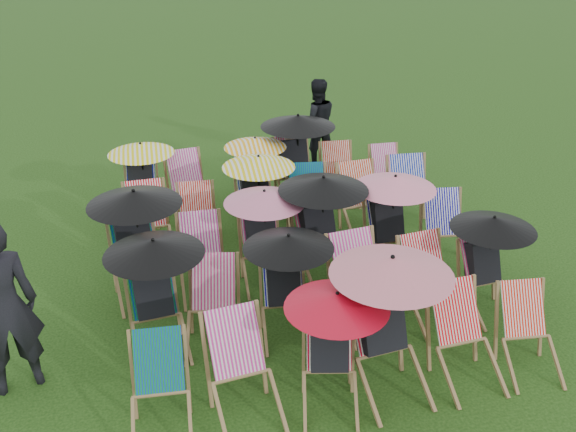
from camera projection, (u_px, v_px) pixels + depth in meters
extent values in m
plane|color=black|center=(303.00, 281.00, 8.48)|extent=(100.00, 100.00, 0.00)
cube|color=#0B7629|center=(158.00, 361.00, 6.07)|extent=(0.48, 0.36, 0.55)
cube|color=#D92B94|center=(235.00, 341.00, 6.24)|extent=(0.56, 0.45, 0.60)
cube|color=red|center=(329.00, 341.00, 6.37)|extent=(0.50, 0.41, 0.53)
cube|color=black|center=(329.00, 344.00, 6.33)|extent=(0.44, 0.45, 0.55)
sphere|color=tan|center=(329.00, 314.00, 6.29)|extent=(0.19, 0.19, 0.19)
cylinder|color=black|center=(336.00, 326.00, 6.19)|extent=(0.03, 0.03, 0.65)
cone|color=red|center=(337.00, 301.00, 6.06)|extent=(1.02, 1.02, 0.16)
cube|color=red|center=(377.00, 317.00, 6.54)|extent=(0.58, 0.46, 0.64)
cube|color=black|center=(379.00, 320.00, 6.49)|extent=(0.51, 0.52, 0.67)
sphere|color=tan|center=(376.00, 285.00, 6.43)|extent=(0.23, 0.23, 0.23)
cylinder|color=black|center=(389.00, 297.00, 6.34)|extent=(0.03, 0.03, 0.78)
cone|color=#D16B79|center=(392.00, 266.00, 6.18)|extent=(1.22, 1.22, 0.19)
cube|color=#F0080E|center=(456.00, 311.00, 6.72)|extent=(0.53, 0.41, 0.59)
cube|color=red|center=(523.00, 308.00, 6.86)|extent=(0.48, 0.37, 0.54)
cube|color=#0A6A2D|center=(152.00, 289.00, 7.14)|extent=(0.52, 0.41, 0.57)
cube|color=black|center=(152.00, 292.00, 7.10)|extent=(0.45, 0.46, 0.59)
sphere|color=tan|center=(148.00, 263.00, 7.04)|extent=(0.21, 0.21, 0.21)
cylinder|color=black|center=(156.00, 272.00, 6.97)|extent=(0.03, 0.03, 0.69)
cone|color=black|center=(154.00, 247.00, 6.83)|extent=(1.09, 1.09, 0.17)
cube|color=#E12D77|center=(214.00, 282.00, 7.25)|extent=(0.55, 0.44, 0.58)
cube|color=#0908A5|center=(283.00, 280.00, 7.39)|extent=(0.47, 0.36, 0.53)
cube|color=black|center=(283.00, 282.00, 7.35)|extent=(0.40, 0.41, 0.56)
sphere|color=tan|center=(282.00, 256.00, 7.30)|extent=(0.20, 0.20, 0.20)
cylinder|color=black|center=(288.00, 265.00, 7.21)|extent=(0.03, 0.03, 0.65)
cone|color=black|center=(288.00, 242.00, 7.08)|extent=(1.02, 1.02, 0.16)
cube|color=#E62E98|center=(355.00, 260.00, 7.58)|extent=(0.58, 0.46, 0.63)
cube|color=red|center=(423.00, 260.00, 7.67)|extent=(0.54, 0.43, 0.59)
cube|color=#FC3288|center=(480.00, 260.00, 7.81)|extent=(0.48, 0.37, 0.52)
cube|color=black|center=(482.00, 262.00, 7.78)|extent=(0.41, 0.42, 0.55)
sphere|color=tan|center=(481.00, 237.00, 7.73)|extent=(0.19, 0.19, 0.19)
cylinder|color=black|center=(490.00, 245.00, 7.65)|extent=(0.03, 0.03, 0.64)
cone|color=black|center=(494.00, 223.00, 7.52)|extent=(1.01, 1.01, 0.16)
cube|color=#09623A|center=(133.00, 240.00, 8.10)|extent=(0.56, 0.44, 0.60)
cube|color=black|center=(134.00, 241.00, 8.05)|extent=(0.48, 0.49, 0.63)
sphere|color=tan|center=(129.00, 214.00, 7.99)|extent=(0.22, 0.22, 0.22)
cylinder|color=black|center=(137.00, 222.00, 7.91)|extent=(0.03, 0.03, 0.74)
cone|color=black|center=(134.00, 198.00, 7.76)|extent=(1.16, 1.16, 0.18)
cube|color=#D82B92|center=(200.00, 237.00, 8.21)|extent=(0.49, 0.36, 0.59)
cube|color=#D12980|center=(260.00, 233.00, 8.40)|extent=(0.46, 0.34, 0.54)
cube|color=black|center=(260.00, 235.00, 8.36)|extent=(0.38, 0.39, 0.57)
sphere|color=tan|center=(259.00, 211.00, 8.31)|extent=(0.20, 0.20, 0.20)
cylinder|color=black|center=(265.00, 218.00, 8.22)|extent=(0.03, 0.03, 0.66)
cone|color=#CF698A|center=(264.00, 197.00, 8.09)|extent=(1.04, 1.04, 0.16)
cube|color=#FE327F|center=(315.00, 225.00, 8.46)|extent=(0.57, 0.47, 0.60)
cube|color=black|center=(317.00, 226.00, 8.42)|extent=(0.50, 0.51, 0.63)
sphere|color=tan|center=(313.00, 200.00, 8.36)|extent=(0.22, 0.22, 0.22)
cylinder|color=black|center=(323.00, 208.00, 8.28)|extent=(0.03, 0.03, 0.74)
cone|color=black|center=(323.00, 184.00, 8.13)|extent=(1.16, 1.16, 0.18)
cube|color=#0A0797|center=(385.00, 219.00, 8.70)|extent=(0.49, 0.37, 0.57)
cube|color=black|center=(387.00, 221.00, 8.66)|extent=(0.41, 0.42, 0.59)
sphere|color=tan|center=(385.00, 197.00, 8.60)|extent=(0.21, 0.21, 0.21)
cylinder|color=black|center=(393.00, 204.00, 8.52)|extent=(0.03, 0.03, 0.69)
cone|color=pink|center=(395.00, 182.00, 8.38)|extent=(1.09, 1.09, 0.17)
cube|color=#0C079B|center=(443.00, 212.00, 8.85)|extent=(0.53, 0.42, 0.59)
cube|color=red|center=(146.00, 204.00, 9.05)|extent=(0.53, 0.40, 0.60)
cube|color=red|center=(196.00, 202.00, 9.23)|extent=(0.47, 0.36, 0.55)
cube|color=#072896|center=(254.00, 195.00, 9.45)|extent=(0.47, 0.35, 0.55)
cube|color=black|center=(255.00, 197.00, 9.41)|extent=(0.39, 0.41, 0.57)
sphere|color=tan|center=(253.00, 175.00, 9.36)|extent=(0.20, 0.20, 0.20)
cylinder|color=black|center=(259.00, 181.00, 9.28)|extent=(0.03, 0.03, 0.67)
cone|color=yellow|center=(258.00, 162.00, 9.14)|extent=(1.05, 1.05, 0.16)
cube|color=#0B774A|center=(307.00, 186.00, 9.57)|extent=(0.56, 0.44, 0.62)
cube|color=red|center=(358.00, 183.00, 9.65)|extent=(0.55, 0.42, 0.62)
cube|color=#071BA2|center=(408.00, 177.00, 9.83)|extent=(0.55, 0.42, 0.63)
cube|color=#0816AD|center=(141.00, 179.00, 10.06)|extent=(0.47, 0.36, 0.52)
cube|color=black|center=(141.00, 180.00, 10.02)|extent=(0.40, 0.41, 0.55)
sphere|color=tan|center=(139.00, 161.00, 9.97)|extent=(0.19, 0.19, 0.19)
cylinder|color=black|center=(143.00, 166.00, 9.89)|extent=(0.03, 0.03, 0.64)
cone|color=yellow|center=(141.00, 148.00, 9.76)|extent=(1.01, 1.01, 0.16)
cube|color=#D92B95|center=(185.00, 170.00, 10.16)|extent=(0.56, 0.45, 0.60)
cube|color=#D52A91|center=(253.00, 172.00, 10.36)|extent=(0.48, 0.38, 0.51)
cube|color=black|center=(253.00, 173.00, 10.33)|extent=(0.41, 0.42, 0.54)
sphere|color=tan|center=(252.00, 154.00, 10.28)|extent=(0.19, 0.19, 0.19)
cylinder|color=black|center=(256.00, 160.00, 10.19)|extent=(0.03, 0.03, 0.63)
cone|color=#FBA80D|center=(255.00, 143.00, 10.06)|extent=(0.99, 0.99, 0.15)
cube|color=#F4306F|center=(292.00, 157.00, 10.61)|extent=(0.55, 0.42, 0.63)
cube|color=black|center=(293.00, 158.00, 10.57)|extent=(0.47, 0.48, 0.66)
sphere|color=tan|center=(291.00, 136.00, 10.51)|extent=(0.23, 0.23, 0.23)
cylinder|color=black|center=(298.00, 142.00, 10.41)|extent=(0.03, 0.03, 0.77)
cone|color=black|center=(298.00, 121.00, 10.26)|extent=(1.21, 1.21, 0.19)
cube|color=red|center=(337.00, 160.00, 10.69)|extent=(0.49, 0.37, 0.56)
cube|color=#CE2985|center=(385.00, 161.00, 10.78)|extent=(0.44, 0.33, 0.52)
imported|color=black|center=(1.00, 308.00, 6.23)|extent=(0.82, 0.67, 1.94)
imported|color=black|center=(316.00, 122.00, 11.86)|extent=(0.81, 0.63, 1.63)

